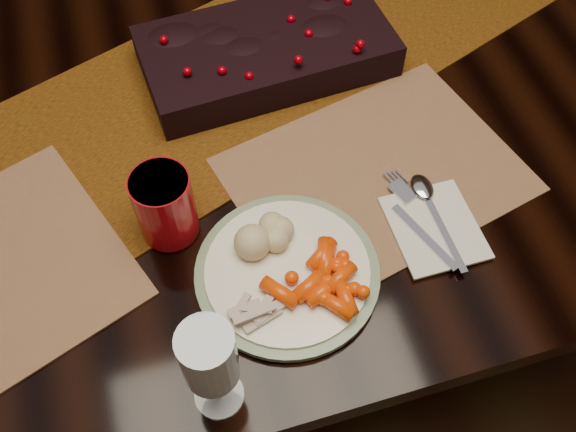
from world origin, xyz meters
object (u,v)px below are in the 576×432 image
object	(u,v)px
napkin	(434,228)
dining_table	(262,228)
turkey_shreds	(256,310)
dinner_plate	(287,272)
baby_carrots	(311,284)
mashed_potatoes	(264,230)
wine_glass	(212,370)
centerpiece	(266,47)
placemat_main	(375,175)
red_cup	(165,206)

from	to	relation	value
napkin	dining_table	bearing A→B (deg)	120.16
dining_table	turkey_shreds	distance (m)	0.55
dinner_plate	baby_carrots	size ratio (longest dim) A/B	2.06
mashed_potatoes	wine_glass	bearing A→B (deg)	-120.03
dinner_plate	napkin	bearing A→B (deg)	3.04
turkey_shreds	baby_carrots	bearing A→B (deg)	11.30
wine_glass	turkey_shreds	bearing A→B (deg)	50.36
turkey_shreds	napkin	distance (m)	0.27
centerpiece	dining_table	bearing A→B (deg)	-121.47
dinner_plate	napkin	xyz separation A→B (m)	(0.21, 0.01, -0.00)
dining_table	dinner_plate	bearing A→B (deg)	-96.53
napkin	turkey_shreds	bearing A→B (deg)	-167.27
centerpiece	napkin	world-z (taller)	centerpiece
napkin	wine_glass	xyz separation A→B (m)	(-0.33, -0.14, 0.08)
napkin	placemat_main	bearing A→B (deg)	111.62
dining_table	red_cup	bearing A→B (deg)	-129.90
turkey_shreds	napkin	world-z (taller)	turkey_shreds
dinner_plate	baby_carrots	distance (m)	0.04
wine_glass	red_cup	bearing A→B (deg)	92.64
dinner_plate	wine_glass	size ratio (longest dim) A/B	1.44
placemat_main	red_cup	size ratio (longest dim) A/B	3.75
baby_carrots	wine_glass	distance (m)	0.18
red_cup	turkey_shreds	bearing A→B (deg)	-64.40
placemat_main	mashed_potatoes	size ratio (longest dim) A/B	4.70
dinner_plate	napkin	world-z (taller)	dinner_plate
dining_table	mashed_potatoes	distance (m)	0.50
centerpiece	turkey_shreds	xyz separation A→B (m)	(-0.13, -0.43, -0.01)
dining_table	placemat_main	xyz separation A→B (m)	(0.13, -0.19, 0.38)
dining_table	dinner_plate	xyz separation A→B (m)	(-0.04, -0.31, 0.39)
placemat_main	turkey_shreds	world-z (taller)	turkey_shreds
centerpiece	mashed_potatoes	world-z (taller)	centerpiece
baby_carrots	turkey_shreds	world-z (taller)	baby_carrots
napkin	red_cup	size ratio (longest dim) A/B	1.25
baby_carrots	napkin	size ratio (longest dim) A/B	0.88
turkey_shreds	wine_glass	xyz separation A→B (m)	(-0.07, -0.08, 0.06)
centerpiece	placemat_main	bearing A→B (deg)	-70.61
dining_table	napkin	xyz separation A→B (m)	(0.18, -0.30, 0.38)
napkin	wine_glass	bearing A→B (deg)	-157.13
centerpiece	dinner_plate	size ratio (longest dim) A/B	1.62
placemat_main	turkey_shreds	distance (m)	0.28
dinner_plate	turkey_shreds	size ratio (longest dim) A/B	3.07
mashed_potatoes	dining_table	bearing A→B (deg)	78.67
dining_table	wine_glass	distance (m)	0.66
mashed_potatoes	red_cup	world-z (taller)	red_cup
baby_carrots	mashed_potatoes	size ratio (longest dim) A/B	1.37
dining_table	placemat_main	world-z (taller)	placemat_main
centerpiece	mashed_potatoes	distance (m)	0.34
baby_carrots	placemat_main	bearing A→B (deg)	46.46
dining_table	baby_carrots	world-z (taller)	baby_carrots
mashed_potatoes	turkey_shreds	xyz separation A→B (m)	(-0.04, -0.10, -0.01)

